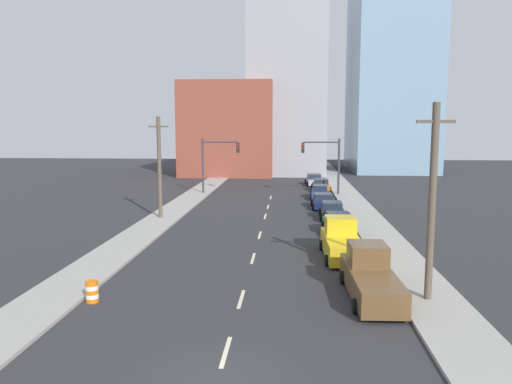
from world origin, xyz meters
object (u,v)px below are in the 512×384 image
utility_pole_right_near (432,202)px  traffic_barrel (92,292)px  sedan_silver (314,180)px  sedan_black (332,211)px  pickup_truck_yellow (342,242)px  sedan_orange (321,185)px  utility_pole_left_mid (159,167)px  sedan_blue (320,192)px  sedan_navy (323,201)px  sedan_green (339,224)px  traffic_signal_left (213,158)px  traffic_signal_right (328,159)px  pickup_truck_brown (370,277)px

utility_pole_right_near → traffic_barrel: utility_pole_right_near is taller
traffic_barrel → sedan_silver: (11.60, 44.17, 0.18)m
traffic_barrel → sedan_black: (12.05, 20.66, 0.17)m
pickup_truck_yellow → sedan_orange: 29.93m
pickup_truck_yellow → utility_pole_left_mid: bearing=139.5°
utility_pole_left_mid → pickup_truck_yellow: bearing=-38.7°
sedan_orange → sedan_blue: bearing=-96.0°
pickup_truck_yellow → sedan_black: (0.42, 12.23, -0.26)m
utility_pole_right_near → sedan_silver: bearing=94.1°
utility_pole_left_mid → sedan_navy: size_ratio=1.93×
sedan_green → sedan_silver: sedan_green is taller
traffic_signal_left → sedan_silver: bearing=38.5°
sedan_green → traffic_barrel: bearing=-131.9°
traffic_signal_right → pickup_truck_yellow: 26.64m
traffic_signal_left → traffic_barrel: 35.06m
sedan_silver → sedan_green: bearing=-92.4°
traffic_signal_right → utility_pole_left_mid: 21.36m
traffic_signal_left → sedan_black: bearing=-49.5°
traffic_signal_left → sedan_green: size_ratio=1.33×
traffic_barrel → pickup_truck_yellow: size_ratio=0.17×
traffic_signal_right → pickup_truck_brown: traffic_signal_right is taller
traffic_barrel → pickup_truck_brown: bearing=7.6°
traffic_signal_right → traffic_barrel: traffic_signal_right is taller
utility_pole_left_mid → pickup_truck_brown: bearing=-51.2°
pickup_truck_yellow → traffic_barrel: bearing=-145.8°
traffic_barrel → traffic_signal_right: bearing=70.0°
sedan_black → sedan_silver: bearing=92.6°
utility_pole_right_near → sedan_black: 20.13m
utility_pole_left_mid → sedan_silver: (13.70, 24.72, -3.66)m
sedan_orange → utility_pole_right_near: bearing=-87.8°
sedan_black → traffic_signal_left: bearing=132.0°
traffic_signal_right → pickup_truck_brown: size_ratio=0.99×
sedan_green → sedan_orange: 23.62m
sedan_silver → traffic_barrel: bearing=-108.0°
sedan_blue → pickup_truck_brown: bearing=-85.9°
utility_pole_left_mid → sedan_orange: 23.96m
utility_pole_right_near → sedan_green: (-2.61, 13.68, -3.76)m
traffic_barrel → sedan_black: bearing=59.8°
sedan_navy → traffic_signal_left: bearing=142.5°
sedan_orange → sedan_black: bearing=-91.9°
sedan_silver → sedan_blue: bearing=-92.9°
pickup_truck_brown → pickup_truck_yellow: size_ratio=1.11×
traffic_signal_left → pickup_truck_brown: (12.32, -33.24, -3.14)m
utility_pole_left_mid → traffic_barrel: size_ratio=8.83×
traffic_barrel → sedan_silver: 45.67m
sedan_green → sedan_blue: 17.43m
traffic_signal_left → sedan_blue: (11.76, -2.70, -3.39)m
traffic_barrel → sedan_blue: (11.68, 32.17, 0.18)m
traffic_signal_right → sedan_navy: size_ratio=1.44×
sedan_green → sedan_navy: sedan_green is taller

